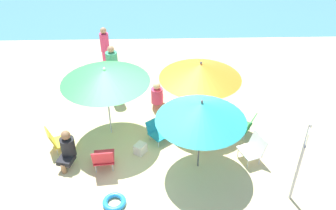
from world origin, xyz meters
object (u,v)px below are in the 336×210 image
umbrella_teal (201,111)px  beach_chair_b (158,130)px  beach_chair_a (245,125)px  beach_chair_d (254,148)px  person_c (67,149)px  swim_ring (114,202)px  warning_sign (303,153)px  beach_bag (140,149)px  umbrella_orange (201,71)px  beach_chair_c (103,158)px  person_d (105,51)px  umbrella_green (105,76)px  beach_chair_e (57,139)px  person_a (113,73)px  person_b (157,95)px

umbrella_teal → beach_chair_b: (-0.94, 1.01, -1.30)m
beach_chair_a → beach_chair_d: 0.95m
person_c → swim_ring: 1.75m
swim_ring → beach_chair_d: bearing=21.7°
warning_sign → umbrella_teal: bearing=176.3°
beach_bag → person_c: bearing=-168.5°
warning_sign → swim_ring: size_ratio=3.96×
umbrella_orange → beach_chair_c: 3.28m
beach_chair_b → beach_bag: 0.69m
beach_bag → beach_chair_d: bearing=-6.5°
umbrella_orange → person_d: size_ratio=1.32×
beach_chair_c → umbrella_teal: bearing=-94.2°
person_c → beach_bag: (1.66, 0.34, -0.34)m
swim_ring → beach_chair_a: bearing=34.8°
person_c → person_d: bearing=-170.7°
umbrella_green → beach_chair_d: size_ratio=3.17×
umbrella_orange → beach_chair_b: umbrella_orange is taller
beach_chair_a → warning_sign: (0.56, -2.15, 0.98)m
beach_chair_b → beach_chair_c: bearing=-87.8°
umbrella_green → swim_ring: umbrella_green is taller
person_d → beach_bag: bearing=-1.3°
beach_chair_e → beach_bag: bearing=-31.1°
person_d → warning_sign: (4.49, -5.56, 0.47)m
beach_chair_b → beach_bag: (-0.43, -0.52, -0.15)m
umbrella_green → beach_bag: umbrella_green is taller
umbrella_green → person_c: size_ratio=2.28×
beach_chair_d → person_a: bearing=-58.6°
person_c → umbrella_orange: bearing=133.1°
beach_chair_d → person_d: bearing=-67.8°
beach_chair_d → person_b: person_b is taller
beach_chair_a → person_d: bearing=-8.1°
umbrella_teal → beach_chair_a: (1.32, 1.13, -1.26)m
beach_chair_a → beach_chair_c: beach_chair_c is taller
beach_chair_a → person_c: 4.46m
beach_chair_d → person_b: bearing=-64.9°
person_d → swim_ring: (0.75, -5.62, -0.77)m
beach_chair_c → beach_chair_d: 3.52m
person_d → beach_bag: size_ratio=5.96×
umbrella_orange → person_b: bearing=154.3°
umbrella_teal → beach_chair_d: (1.32, 0.19, -1.22)m
person_b → person_c: (-2.09, -2.29, 0.05)m
swim_ring → beach_bag: 1.65m
beach_chair_d → beach_bag: (-2.70, 0.31, -0.24)m
warning_sign → person_c: bearing=-168.6°
umbrella_orange → person_c: (-3.22, -1.74, -1.02)m
beach_chair_e → beach_bag: beach_chair_e is taller
umbrella_green → umbrella_teal: 2.54m
umbrella_orange → beach_chair_d: umbrella_orange is taller
umbrella_orange → person_d: umbrella_orange is taller
umbrella_orange → warning_sign: bearing=-59.9°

